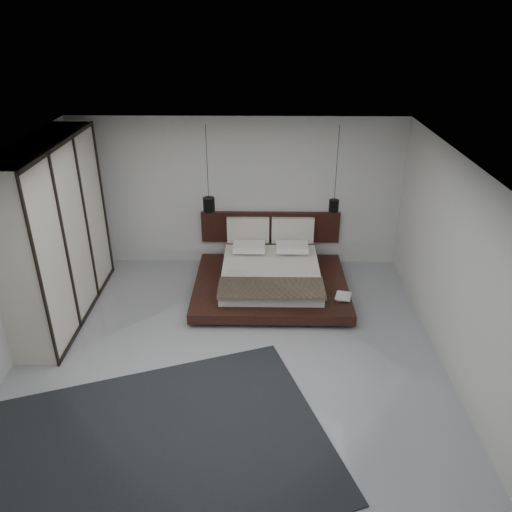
{
  "coord_description": "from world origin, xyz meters",
  "views": [
    {
      "loc": [
        0.47,
        -5.72,
        4.49
      ],
      "look_at": [
        0.36,
        1.2,
        1.01
      ],
      "focal_mm": 35.0,
      "sensor_mm": 36.0,
      "label": 1
    }
  ],
  "objects_px": {
    "pendant_right": "(334,205)",
    "wardrobe": "(55,233)",
    "lattice_screen": "(69,208)",
    "rug": "(154,450)",
    "pendant_left": "(209,204)",
    "bed": "(271,275)"
  },
  "relations": [
    {
      "from": "pendant_right",
      "to": "wardrobe",
      "type": "relative_size",
      "value": 0.52
    },
    {
      "from": "lattice_screen",
      "to": "wardrobe",
      "type": "distance_m",
      "value": 1.31
    },
    {
      "from": "pendant_right",
      "to": "rug",
      "type": "bearing_deg",
      "value": -121.16
    },
    {
      "from": "pendant_left",
      "to": "pendant_right",
      "type": "bearing_deg",
      "value": 0.0
    },
    {
      "from": "bed",
      "to": "pendant_left",
      "type": "relative_size",
      "value": 1.75
    },
    {
      "from": "bed",
      "to": "wardrobe",
      "type": "distance_m",
      "value": 3.57
    },
    {
      "from": "pendant_left",
      "to": "rug",
      "type": "height_order",
      "value": "pendant_left"
    },
    {
      "from": "bed",
      "to": "wardrobe",
      "type": "height_order",
      "value": "wardrobe"
    },
    {
      "from": "bed",
      "to": "pendant_right",
      "type": "distance_m",
      "value": 1.63
    },
    {
      "from": "pendant_left",
      "to": "rug",
      "type": "relative_size",
      "value": 0.38
    },
    {
      "from": "wardrobe",
      "to": "rug",
      "type": "bearing_deg",
      "value": -55.74
    },
    {
      "from": "lattice_screen",
      "to": "pendant_left",
      "type": "xyz_separation_m",
      "value": [
        2.48,
        -0.14,
        0.14
      ]
    },
    {
      "from": "wardrobe",
      "to": "rug",
      "type": "relative_size",
      "value": 0.73
    },
    {
      "from": "pendant_left",
      "to": "wardrobe",
      "type": "relative_size",
      "value": 0.52
    },
    {
      "from": "wardrobe",
      "to": "rug",
      "type": "height_order",
      "value": "wardrobe"
    },
    {
      "from": "rug",
      "to": "wardrobe",
      "type": "bearing_deg",
      "value": 124.26
    },
    {
      "from": "pendant_right",
      "to": "rug",
      "type": "distance_m",
      "value": 4.9
    },
    {
      "from": "bed",
      "to": "pendant_left",
      "type": "xyz_separation_m",
      "value": [
        -1.07,
        0.39,
        1.16
      ]
    },
    {
      "from": "pendant_left",
      "to": "wardrobe",
      "type": "xyz_separation_m",
      "value": [
        -2.23,
        -1.14,
        -0.05
      ]
    },
    {
      "from": "lattice_screen",
      "to": "bed",
      "type": "xyz_separation_m",
      "value": [
        3.56,
        -0.53,
        -1.02
      ]
    },
    {
      "from": "bed",
      "to": "rug",
      "type": "bearing_deg",
      "value": -110.52
    },
    {
      "from": "pendant_left",
      "to": "wardrobe",
      "type": "height_order",
      "value": "pendant_left"
    }
  ]
}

